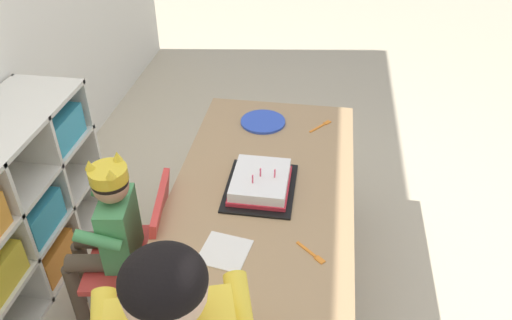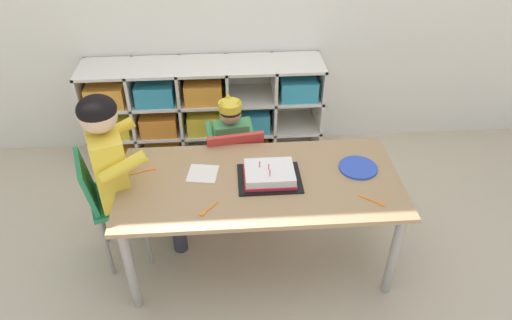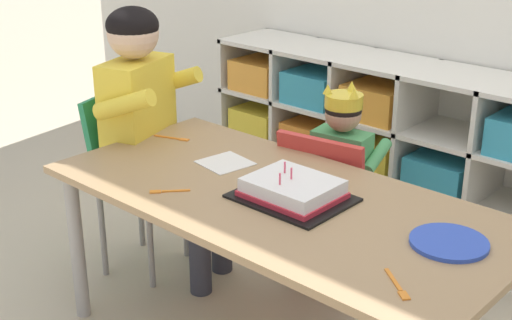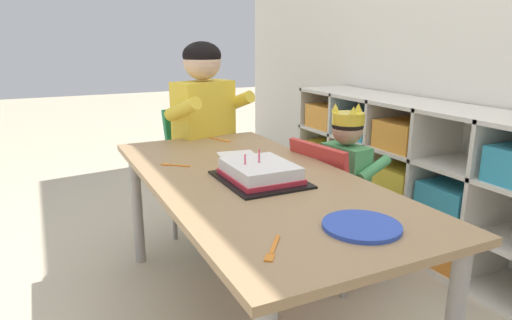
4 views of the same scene
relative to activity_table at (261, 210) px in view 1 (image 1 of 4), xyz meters
name	(u,v)px [view 1 (image 1 of 4)]	position (x,y,z in m)	size (l,w,h in m)	color
ground	(260,298)	(0.00, 0.00, -0.52)	(16.00, 16.00, 0.00)	beige
activity_table	(261,210)	(0.00, 0.00, 0.00)	(1.48, 0.70, 0.59)	#A37F56
classroom_chair_blue	(142,249)	(-0.13, 0.46, -0.15)	(0.41, 0.38, 0.65)	red
child_with_crown	(108,226)	(-0.15, 0.57, -0.03)	(0.32, 0.32, 0.80)	#4C9E5B
birthday_cake_on_tray	(260,183)	(0.05, 0.01, 0.09)	(0.33, 0.27, 0.10)	black
paper_plate_stack	(263,122)	(0.54, 0.07, 0.07)	(0.21, 0.21, 0.01)	blue
paper_napkin_square	(225,251)	(-0.30, 0.08, 0.07)	(0.16, 0.16, 0.00)	white
fork_scattered_mid_table	(321,126)	(0.55, -0.20, 0.07)	(0.12, 0.10, 0.00)	orange
fork_near_child_seat	(312,254)	(-0.27, -0.21, 0.07)	(0.09, 0.10, 0.00)	orange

